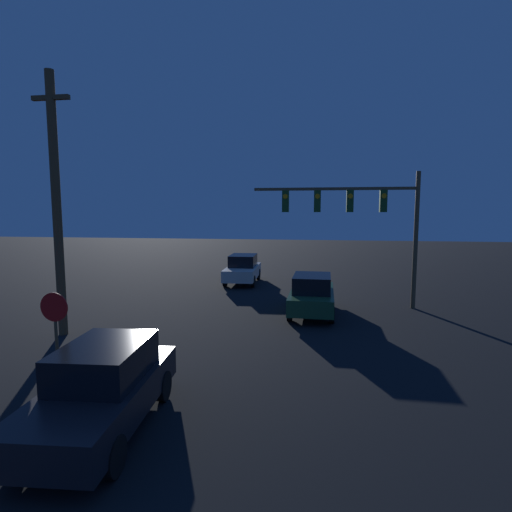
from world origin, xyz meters
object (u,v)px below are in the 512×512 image
Objects in this scene: car_far at (243,269)px; traffic_signal_mast at (360,212)px; car_mid at (312,294)px; stop_sign at (55,322)px; utility_pole at (56,203)px; car_near at (103,388)px.

car_far is 8.18m from traffic_signal_mast.
car_mid is 1.82× the size of stop_sign.
utility_pole is at bearing 122.86° from stop_sign.
stop_sign is (-1.76, -13.77, 0.73)m from car_far.
traffic_signal_mast is 11.25m from utility_pole.
car_far is 1.83× the size of stop_sign.
traffic_signal_mast is at bearing 40.80° from car_mid.
car_far is 13.91m from stop_sign.
utility_pole is (-2.31, 3.58, 2.75)m from stop_sign.
car_near is 2.59m from stop_sign.
traffic_signal_mast is at bearing -122.18° from car_near.
car_mid is at bearing -116.63° from car_near.
traffic_signal_mast is 11.98m from stop_sign.
utility_pole is (-9.88, -5.38, 0.28)m from traffic_signal_mast.
stop_sign is at bearing -41.57° from car_near.
car_near is at bearing -111.10° from car_mid.
car_near is 9.67m from car_mid.
stop_sign is at bearing -130.14° from traffic_signal_mast.
car_far is at bearing 140.36° from traffic_signal_mast.
traffic_signal_mast is at bearing 49.86° from stop_sign.
traffic_signal_mast is (5.80, -4.81, 3.19)m from car_far.
car_near is 7.51m from utility_pole.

